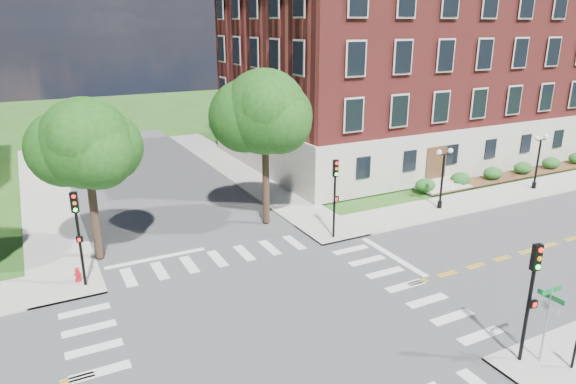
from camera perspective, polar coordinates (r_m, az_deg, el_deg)
name	(u,v)px	position (r m, az deg, el deg)	size (l,w,h in m)	color
ground	(274,323)	(22.96, -1.54, -14.35)	(160.00, 160.00, 0.00)	#294B15
road_ew	(274,323)	(22.95, -1.54, -14.34)	(90.00, 12.00, 0.01)	#3D3D3F
road_ns	(274,323)	(22.95, -1.54, -14.34)	(12.00, 90.00, 0.01)	#3D3D3F
sidewalk_ne	(362,182)	(42.33, 8.17, 1.12)	(34.00, 34.00, 0.12)	#9E9B93
crosswalk_east	(405,286)	(26.44, 12.88, -10.16)	(2.20, 10.20, 0.02)	silver
stop_bar_east	(393,256)	(29.41, 11.56, -7.03)	(0.40, 5.50, 0.00)	silver
main_building	(400,68)	(51.18, 12.34, 13.28)	(30.60, 22.40, 16.50)	#A8A595
shrub_row	(507,178)	(46.91, 23.16, 1.42)	(18.00, 2.00, 1.30)	#184517
tree_c	(86,144)	(28.35, -21.57, 5.01)	(4.73, 4.73, 8.78)	black
tree_d	(265,112)	(31.45, -2.59, 8.85)	(5.22, 5.22, 9.77)	black
traffic_signal_se	(532,288)	(20.97, 25.45, -9.64)	(0.36, 0.41, 4.80)	black
traffic_signal_ne	(335,189)	(30.08, 5.24, 0.38)	(0.38, 0.45, 4.80)	black
traffic_signal_nw	(78,227)	(26.31, -22.33, -3.62)	(0.38, 0.46, 4.80)	black
twin_lamp_west	(443,175)	(36.63, 16.79, 1.83)	(1.36, 0.36, 4.23)	black
twin_lamp_east	(538,158)	(43.86, 26.04, 3.37)	(1.36, 0.36, 4.23)	black
street_sign_pole	(549,310)	(21.63, 26.97, -11.63)	(1.10, 1.10, 3.10)	gray
push_button_post	(575,352)	(22.51, 29.28, -15.29)	(0.14, 0.21, 1.20)	black
fire_hydrant	(78,275)	(27.88, -22.32, -8.52)	(0.35, 0.35, 0.75)	#AB0D16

